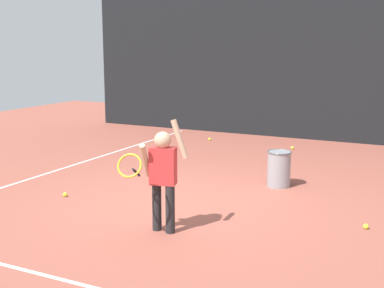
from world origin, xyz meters
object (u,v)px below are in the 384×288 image
tennis_ball_0 (292,148)px  tennis_ball_4 (210,139)px  ball_hopper (279,168)px  tennis_ball_3 (65,195)px  tennis_ball_1 (366,226)px  tennis_player (162,172)px

tennis_ball_0 → tennis_ball_4: 2.00m
ball_hopper → tennis_ball_4: (-2.60, 3.08, -0.26)m
tennis_ball_0 → tennis_ball_3: (-2.00, -4.90, 0.00)m
tennis_ball_3 → tennis_ball_0: bearing=67.8°
tennis_ball_3 → ball_hopper: bearing=36.8°
ball_hopper → tennis_ball_1: 2.08m
tennis_ball_0 → tennis_ball_1: bearing=-63.7°
tennis_ball_0 → tennis_ball_4: bearing=176.2°
ball_hopper → tennis_ball_0: 3.02m
tennis_ball_0 → tennis_ball_1: 4.83m
tennis_ball_0 → tennis_ball_3: 5.30m
tennis_player → tennis_ball_1: size_ratio=20.46×
tennis_player → tennis_ball_4: size_ratio=20.46×
tennis_player → tennis_ball_3: 2.19m
ball_hopper → tennis_ball_4: bearing=130.2°
tennis_player → tennis_ball_1: tennis_player is taller
ball_hopper → tennis_ball_3: ball_hopper is taller
tennis_player → tennis_ball_3: tennis_player is taller
ball_hopper → tennis_ball_0: size_ratio=8.52×
ball_hopper → tennis_ball_1: ball_hopper is taller
tennis_player → tennis_ball_4: 6.02m
tennis_ball_3 → tennis_ball_4: size_ratio=1.00×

